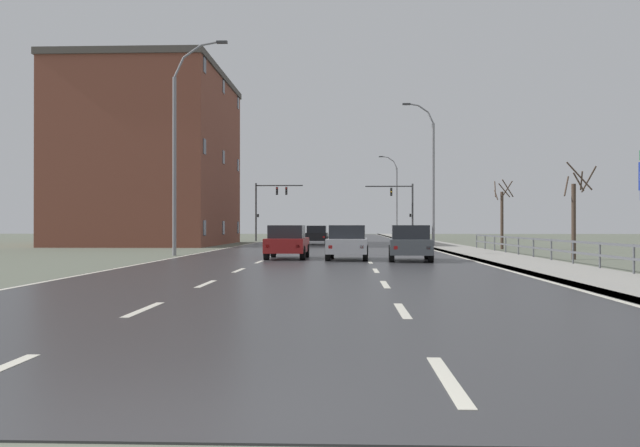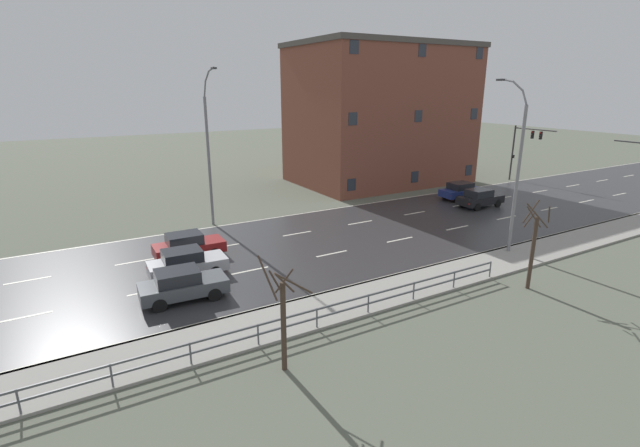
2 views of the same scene
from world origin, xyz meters
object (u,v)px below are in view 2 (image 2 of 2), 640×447
object	(u,v)px
car_far_right	(188,246)
brick_building	(380,114)
traffic_signal_left	(523,144)
car_distant	(186,263)
street_lamp_midground	(516,171)
car_mid_centre	(182,285)
car_near_right	(480,198)
street_lamp_left_bank	(209,152)
car_far_left	(462,191)

from	to	relation	value
car_far_right	brick_building	distance (m)	28.44
traffic_signal_left	car_distant	world-z (taller)	traffic_signal_left
street_lamp_midground	brick_building	bearing A→B (deg)	163.24
car_distant	car_mid_centre	xyz separation A→B (m)	(2.72, -0.91, 0.00)
car_near_right	car_far_right	xyz separation A→B (m)	(-0.29, -24.83, 0.00)
street_lamp_midground	street_lamp_left_bank	distance (m)	20.51
car_mid_centre	street_lamp_left_bank	bearing A→B (deg)	158.98
street_lamp_left_bank	car_distant	distance (m)	10.82
car_mid_centre	brick_building	world-z (taller)	brick_building
street_lamp_midground	brick_building	xyz separation A→B (m)	(-22.27, 6.71, 1.98)
traffic_signal_left	car_far_right	size ratio (longest dim) A/B	1.44
street_lamp_left_bank	car_near_right	distance (m)	22.76
car_near_right	car_distant	distance (m)	25.78
car_near_right	brick_building	size ratio (longest dim) A/B	0.23
car_near_right	car_mid_centre	bearing A→B (deg)	-78.79
street_lamp_left_bank	car_near_right	bearing A→B (deg)	73.62
car_far_right	car_far_left	size ratio (longest dim) A/B	0.99
car_near_right	car_mid_centre	world-z (taller)	same
car_distant	car_near_right	bearing A→B (deg)	97.66
traffic_signal_left	street_lamp_left_bank	bearing A→B (deg)	-91.19
street_lamp_left_bank	car_mid_centre	size ratio (longest dim) A/B	2.67
street_lamp_midground	car_mid_centre	size ratio (longest dim) A/B	2.49
car_far_right	car_mid_centre	bearing A→B (deg)	-16.64
street_lamp_midground	car_far_right	bearing A→B (deg)	-116.79
car_mid_centre	car_near_right	bearing A→B (deg)	104.37
car_near_right	car_far_left	xyz separation A→B (m)	(-2.84, 0.81, 0.00)
traffic_signal_left	car_distant	xyz separation A→B (m)	(8.09, -38.14, -3.27)
car_far_right	brick_building	size ratio (longest dim) A/B	0.23
street_lamp_left_bank	car_far_right	distance (m)	8.33
street_lamp_left_bank	car_mid_centre	bearing A→B (deg)	-24.23
car_mid_centre	car_far_left	world-z (taller)	same
traffic_signal_left	brick_building	xyz separation A→B (m)	(-8.11, -13.03, 3.04)
car_near_right	brick_building	distance (m)	15.08
car_near_right	car_distant	size ratio (longest dim) A/B	0.99
traffic_signal_left	street_lamp_midground	bearing A→B (deg)	-54.34
car_distant	car_far_right	size ratio (longest dim) A/B	1.01
car_far_left	brick_building	distance (m)	12.62
car_far_left	car_distant	bearing A→B (deg)	-75.61
street_lamp_left_bank	car_far_right	world-z (taller)	street_lamp_left_bank
car_distant	car_mid_centre	world-z (taller)	same
car_near_right	car_far_right	world-z (taller)	same
car_distant	car_mid_centre	distance (m)	2.87
traffic_signal_left	car_far_right	world-z (taller)	traffic_signal_left
car_distant	street_lamp_left_bank	bearing A→B (deg)	156.14
street_lamp_midground	car_far_left	xyz separation A→B (m)	(-11.43, 8.07, -4.32)
traffic_signal_left	car_far_right	distance (m)	37.83
car_near_right	car_distant	bearing A→B (deg)	-84.34
traffic_signal_left	brick_building	world-z (taller)	brick_building
street_lamp_midground	car_distant	size ratio (longest dim) A/B	2.51
car_far_left	car_far_right	bearing A→B (deg)	-81.36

